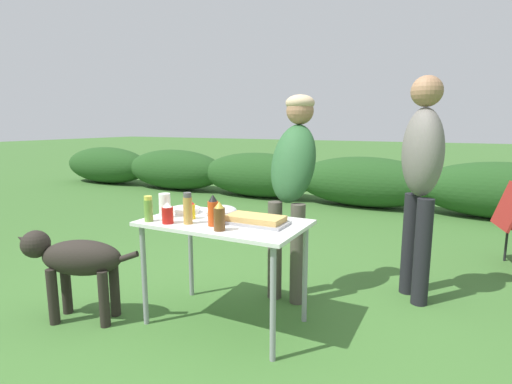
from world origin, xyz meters
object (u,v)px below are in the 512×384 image
(paper_cup_stack, at_px, (165,206))
(spice_jar, at_px, (188,209))
(folding_table, at_px, (225,232))
(relish_jar, at_px, (148,209))
(food_tray, at_px, (255,220))
(beer_bottle, at_px, (219,217))
(mixing_bowl, at_px, (221,210))
(standing_person_in_gray_fleece, at_px, (293,172))
(ketchup_bottle, at_px, (168,213))
(plate_stack, at_px, (185,210))
(dog, at_px, (75,261))
(standing_person_in_dark_puffer, at_px, (421,169))
(mustard_bottle, at_px, (191,210))
(hot_sauce_bottle, at_px, (213,211))

(paper_cup_stack, bearing_deg, spice_jar, -15.92)
(folding_table, relative_size, spice_jar, 5.25)
(relish_jar, bearing_deg, food_tray, 21.25)
(food_tray, bearing_deg, beer_bottle, -116.93)
(folding_table, height_order, beer_bottle, beer_bottle)
(food_tray, relative_size, relish_jar, 2.46)
(mixing_bowl, distance_m, standing_person_in_gray_fleece, 0.67)
(mixing_bowl, xyz_separation_m, ketchup_bottle, (-0.19, -0.36, 0.03))
(plate_stack, relative_size, spice_jar, 1.02)
(relish_jar, bearing_deg, mixing_bowl, 48.08)
(spice_jar, relative_size, dog, 0.24)
(paper_cup_stack, bearing_deg, mixing_bowl, 37.07)
(standing_person_in_dark_puffer, relative_size, dog, 2.01)
(mustard_bottle, height_order, ketchup_bottle, ketchup_bottle)
(standing_person_in_gray_fleece, bearing_deg, mustard_bottle, -123.39)
(hot_sauce_bottle, bearing_deg, ketchup_bottle, -163.95)
(plate_stack, xyz_separation_m, ketchup_bottle, (0.09, -0.32, 0.05))
(ketchup_bottle, bearing_deg, food_tray, 25.29)
(relish_jar, distance_m, beer_bottle, 0.55)
(standing_person_in_gray_fleece, distance_m, dog, 1.73)
(mustard_bottle, bearing_deg, plate_stack, 137.50)
(food_tray, relative_size, mixing_bowl, 1.81)
(mixing_bowl, distance_m, ketchup_bottle, 0.41)
(spice_jar, bearing_deg, folding_table, 44.00)
(relish_jar, relative_size, dog, 0.20)
(ketchup_bottle, distance_m, relish_jar, 0.15)
(food_tray, distance_m, ketchup_bottle, 0.58)
(ketchup_bottle, distance_m, dog, 0.79)
(mixing_bowl, bearing_deg, mustard_bottle, -124.25)
(food_tray, relative_size, paper_cup_stack, 2.50)
(mixing_bowl, bearing_deg, hot_sauce_bottle, -67.78)
(mixing_bowl, xyz_separation_m, mustard_bottle, (-0.13, -0.19, 0.03))
(relish_jar, bearing_deg, beer_bottle, 1.84)
(spice_jar, relative_size, relish_jar, 1.20)
(mustard_bottle, bearing_deg, dog, -151.86)
(dog, bearing_deg, spice_jar, -92.61)
(mixing_bowl, relative_size, relish_jar, 1.35)
(plate_stack, distance_m, standing_person_in_gray_fleece, 0.88)
(paper_cup_stack, height_order, dog, paper_cup_stack)
(mustard_bottle, xyz_separation_m, ketchup_bottle, (-0.06, -0.18, 0.00))
(mixing_bowl, height_order, beer_bottle, beer_bottle)
(hot_sauce_bottle, height_order, ketchup_bottle, hot_sauce_bottle)
(dog, bearing_deg, plate_stack, -68.63)
(folding_table, relative_size, standing_person_in_gray_fleece, 0.68)
(spice_jar, relative_size, ketchup_bottle, 1.48)
(spice_jar, xyz_separation_m, beer_bottle, (0.28, -0.05, -0.01))
(standing_person_in_dark_puffer, bearing_deg, mustard_bottle, -83.02)
(standing_person_in_gray_fleece, distance_m, standing_person_in_dark_puffer, 0.98)
(food_tray, height_order, relish_jar, relish_jar)
(food_tray, relative_size, hot_sauce_bottle, 2.08)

